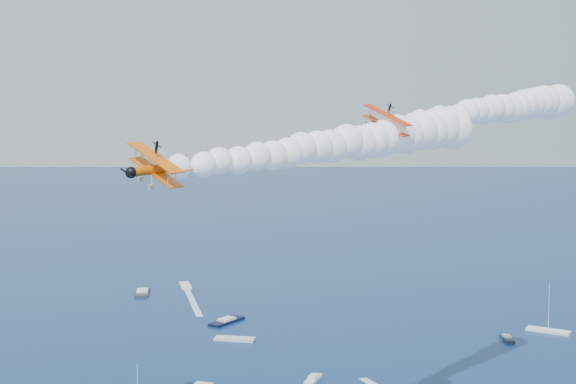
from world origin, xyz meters
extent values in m
cube|color=white|center=(-7.24, 197.38, 0.35)|extent=(4.38, 11.01, 0.70)
cube|color=#2A2F38|center=(75.20, 118.84, 0.35)|extent=(2.82, 6.88, 0.70)
cube|color=white|center=(89.46, 124.64, 0.35)|extent=(10.94, 10.04, 0.70)
cube|color=black|center=(3.94, 146.70, 0.35)|extent=(10.99, 11.61, 0.70)
cube|color=silver|center=(4.96, 128.50, 0.35)|extent=(10.98, 6.56, 0.70)
cube|color=white|center=(19.69, 94.22, 0.35)|extent=(5.10, 6.99, 0.70)
cube|color=#292F36|center=(-21.45, 188.52, 0.35)|extent=(4.65, 13.95, 0.70)
cube|color=white|center=(-5.08, 173.10, 0.03)|extent=(5.37, 38.03, 0.04)
camera|label=1|loc=(-8.69, -68.09, 56.24)|focal=48.21mm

